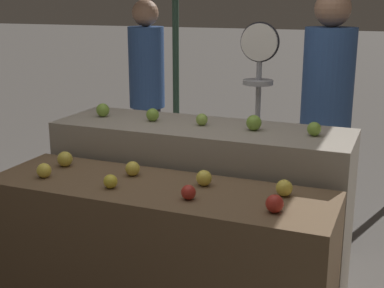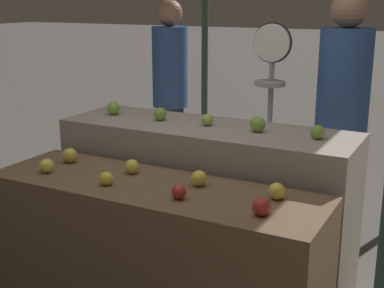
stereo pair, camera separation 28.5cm
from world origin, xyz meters
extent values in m
cylinder|color=#33513D|center=(-1.23, 3.02, 1.39)|extent=(0.07, 0.07, 2.79)
cube|color=brown|center=(0.00, 0.00, 0.43)|extent=(1.77, 0.55, 0.86)
cube|color=gray|center=(0.00, 0.60, 0.52)|extent=(1.77, 0.55, 1.04)
sphere|color=yellow|center=(-0.61, -0.10, 0.90)|extent=(0.08, 0.08, 0.08)
sphere|color=gold|center=(-0.20, -0.11, 0.89)|extent=(0.07, 0.07, 0.07)
sphere|color=#B72D23|center=(0.21, -0.11, 0.89)|extent=(0.07, 0.07, 0.07)
sphere|color=#B72D23|center=(0.62, -0.11, 0.90)|extent=(0.08, 0.08, 0.08)
sphere|color=gold|center=(-0.62, 0.10, 0.90)|extent=(0.08, 0.08, 0.08)
sphere|color=yellow|center=(-0.19, 0.10, 0.90)|extent=(0.08, 0.08, 0.08)
sphere|color=yellow|center=(0.21, 0.10, 0.90)|extent=(0.08, 0.08, 0.08)
sphere|color=yellow|center=(0.61, 0.11, 0.90)|extent=(0.08, 0.08, 0.08)
sphere|color=#7AA338|center=(-0.67, 0.60, 1.08)|extent=(0.08, 0.08, 0.08)
sphere|color=#7AA338|center=(-0.32, 0.60, 1.08)|extent=(0.08, 0.08, 0.08)
sphere|color=#8EB247|center=(0.00, 0.61, 1.07)|extent=(0.07, 0.07, 0.07)
sphere|color=#7AA338|center=(0.32, 0.61, 1.08)|extent=(0.09, 0.09, 0.09)
sphere|color=#7AA338|center=(0.66, 0.61, 1.08)|extent=(0.08, 0.08, 0.08)
cylinder|color=#99999E|center=(0.19, 1.16, 0.76)|extent=(0.04, 0.04, 1.52)
cylinder|color=black|center=(0.19, 1.16, 1.49)|extent=(0.26, 0.01, 0.26)
cylinder|color=silver|center=(0.19, 1.14, 1.49)|extent=(0.24, 0.02, 0.24)
cylinder|color=#99999E|center=(0.19, 1.14, 1.30)|extent=(0.01, 0.01, 0.14)
cylinder|color=#99999E|center=(0.19, 1.14, 1.23)|extent=(0.20, 0.20, 0.03)
cube|color=#2D2D38|center=(0.60, 1.41, 0.42)|extent=(0.27, 0.17, 0.85)
cylinder|color=#2D4C84|center=(0.60, 1.41, 1.21)|extent=(0.36, 0.36, 0.74)
sphere|color=#936B51|center=(0.60, 1.41, 1.70)|extent=(0.24, 0.24, 0.24)
cube|color=#2D2D38|center=(-1.06, 1.99, 0.41)|extent=(0.28, 0.23, 0.82)
cylinder|color=#2D4C84|center=(-1.06, 1.99, 1.17)|extent=(0.42, 0.42, 0.71)
sphere|color=#936B51|center=(-1.06, 1.99, 1.64)|extent=(0.23, 0.23, 0.23)
camera|label=1|loc=(1.11, -2.26, 1.76)|focal=50.00mm
camera|label=2|loc=(1.36, -2.14, 1.76)|focal=50.00mm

